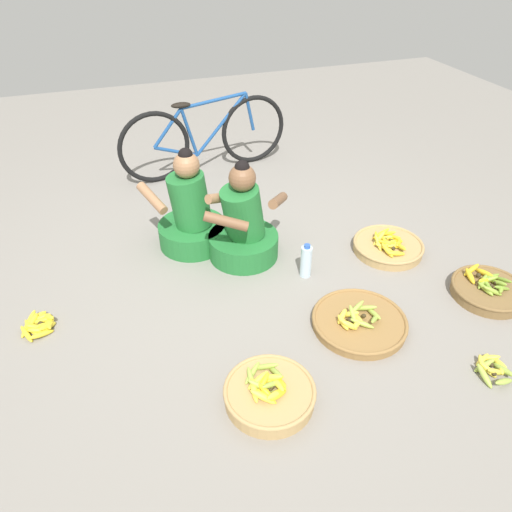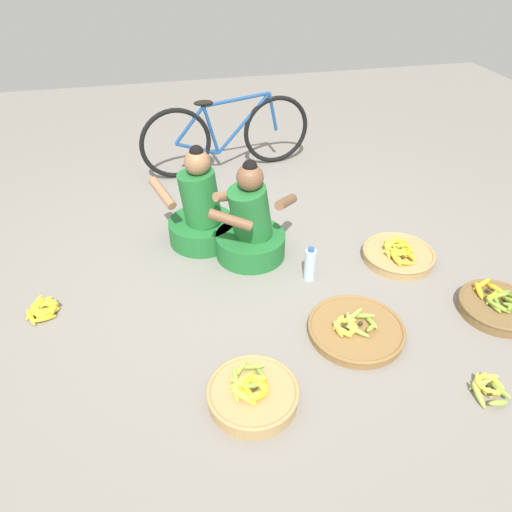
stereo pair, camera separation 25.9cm
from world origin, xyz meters
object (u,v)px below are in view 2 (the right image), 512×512
at_px(vendor_woman_front, 251,227).
at_px(vendor_woman_behind, 201,212).
at_px(water_bottle, 310,264).
at_px(banana_basket_mid_right, 498,306).
at_px(banana_basket_back_center, 398,254).
at_px(banana_basket_front_center, 253,393).
at_px(banana_basket_near_vendor, 356,329).
at_px(loose_bananas_mid_left, 44,309).
at_px(loose_bananas_near_bicycle, 489,388).
at_px(bicycle_leaning, 227,135).

distance_m(vendor_woman_front, vendor_woman_behind, 0.43).
xyz_separation_m(vendor_woman_front, water_bottle, (0.34, -0.37, -0.12)).
xyz_separation_m(banana_basket_mid_right, water_bottle, (-1.08, 0.61, 0.07)).
height_order(banana_basket_back_center, banana_basket_front_center, banana_basket_front_center).
bearing_deg(vendor_woman_behind, water_bottle, -44.32).
relative_size(vendor_woman_front, banana_basket_near_vendor, 1.30).
distance_m(banana_basket_back_center, banana_basket_mid_right, 0.77).
xyz_separation_m(vendor_woman_behind, loose_bananas_mid_left, (-1.12, -0.61, -0.23)).
bearing_deg(loose_bananas_mid_left, banana_basket_back_center, 0.41).
bearing_deg(vendor_woman_behind, banana_basket_mid_right, -35.73).
xyz_separation_m(banana_basket_back_center, banana_basket_mid_right, (0.37, -0.67, 0.00)).
bearing_deg(banana_basket_back_center, banana_basket_mid_right, -61.45).
xyz_separation_m(loose_bananas_near_bicycle, water_bottle, (-0.64, 1.16, 0.10)).
distance_m(banana_basket_back_center, loose_bananas_near_bicycle, 1.23).
bearing_deg(loose_bananas_near_bicycle, banana_basket_near_vendor, 133.04).
height_order(vendor_woman_front, vendor_woman_behind, vendor_woman_behind).
xyz_separation_m(vendor_woman_behind, banana_basket_near_vendor, (0.78, -1.24, -0.22)).
bearing_deg(water_bottle, vendor_woman_behind, 135.68).
distance_m(bicycle_leaning, banana_basket_near_vendor, 2.51).
distance_m(banana_basket_back_center, loose_bananas_mid_left, 2.51).
bearing_deg(vendor_woman_front, banana_basket_near_vendor, -64.87).
bearing_deg(banana_basket_front_center, vendor_woman_behind, 91.88).
bearing_deg(vendor_woman_front, banana_basket_front_center, -101.91).
relative_size(vendor_woman_behind, loose_bananas_near_bicycle, 3.33).
relative_size(vendor_woman_front, vendor_woman_behind, 0.98).
height_order(vendor_woman_behind, banana_basket_back_center, vendor_woman_behind).
height_order(banana_basket_mid_right, banana_basket_front_center, banana_basket_front_center).
xyz_separation_m(banana_basket_front_center, water_bottle, (0.62, 0.93, 0.06)).
xyz_separation_m(banana_basket_near_vendor, loose_bananas_mid_left, (-1.90, 0.64, -0.01)).
distance_m(vendor_woman_behind, bicycle_leaning, 1.30).
bearing_deg(banana_basket_front_center, loose_bananas_mid_left, 140.05).
xyz_separation_m(bicycle_leaning, loose_bananas_near_bicycle, (0.89, -3.04, -0.33)).
xyz_separation_m(vendor_woman_behind, banana_basket_back_center, (1.39, -0.59, -0.21)).
bearing_deg(banana_basket_mid_right, banana_basket_near_vendor, 178.94).
xyz_separation_m(banana_basket_back_center, banana_basket_front_center, (-1.33, -1.00, 0.01)).
xyz_separation_m(banana_basket_mid_right, loose_bananas_near_bicycle, (-0.44, -0.55, -0.02)).
relative_size(banana_basket_near_vendor, water_bottle, 2.27).
bearing_deg(banana_basket_near_vendor, vendor_woman_behind, 122.11).
bearing_deg(water_bottle, bicycle_leaning, 97.50).
relative_size(banana_basket_front_center, banana_basket_near_vendor, 0.83).
height_order(vendor_woman_behind, banana_basket_near_vendor, vendor_woman_behind).
distance_m(bicycle_leaning, loose_bananas_near_bicycle, 3.18).
bearing_deg(loose_bananas_mid_left, water_bottle, -1.55).
height_order(vendor_woman_front, banana_basket_front_center, vendor_woman_front).
distance_m(vendor_woman_front, loose_bananas_near_bicycle, 1.84).
height_order(banana_basket_back_center, loose_bananas_near_bicycle, banana_basket_back_center).
bearing_deg(water_bottle, banana_basket_back_center, 5.28).
distance_m(banana_basket_back_center, banana_basket_front_center, 1.67).
xyz_separation_m(bicycle_leaning, loose_bananas_mid_left, (-1.54, -1.83, -0.33)).
height_order(bicycle_leaning, banana_basket_mid_right, bicycle_leaning).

